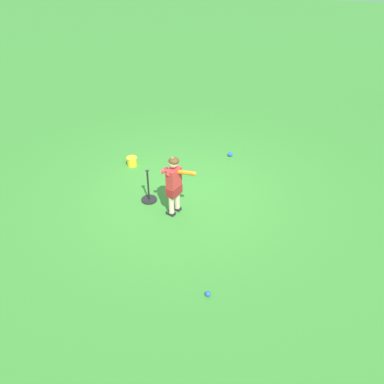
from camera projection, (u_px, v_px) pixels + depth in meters
ground_plane at (182, 194)px, 7.63m from camera, size 40.00×40.00×0.00m
child_batter at (174, 181)px, 6.80m from camera, size 0.33×0.61×1.08m
play_ball_far_right at (230, 154)px, 8.75m from camera, size 0.10×0.10×0.10m
play_ball_far_left at (208, 294)px, 5.61m from camera, size 0.08×0.08×0.08m
batting_tee at (149, 196)px, 7.40m from camera, size 0.28×0.28×0.62m
toy_bucket at (132, 161)px, 8.41m from camera, size 0.22×0.22×0.19m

